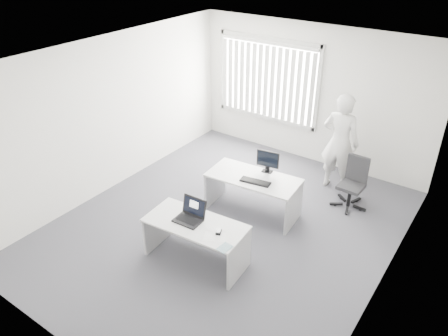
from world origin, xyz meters
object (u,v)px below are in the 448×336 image
Objects in this scene: desk_far at (253,187)px; person at (340,142)px; monitor at (268,161)px; office_chair at (351,191)px; desk_near at (196,233)px; laptop at (187,212)px.

person is (0.84, 1.61, 0.43)m from desk_far.
person is 1.52m from monitor.
monitor reaches higher than office_chair.
office_chair is (1.33, 2.71, -0.20)m from desk_near.
person is at bearing 70.16° from desk_near.
office_chair is 2.37× the size of monitor.
person is 4.78× the size of monitor.
desk_near is 3.02m from office_chair.
desk_far is (0.03, 1.53, 0.02)m from desk_near.
monitor is at bearing 81.67° from desk_near.
laptop reaches higher than desk_near.
person is at bearing 139.50° from office_chair.
monitor reaches higher than laptop.
laptop is at bearing -169.79° from desk_near.
office_chair is at bearing 26.99° from monitor.
desk_far is at bearing 84.57° from desk_near.
person is at bearing 51.34° from monitor.
laptop is at bearing -106.74° from monitor.
desk_far reaches higher than desk_near.
desk_near is at bearing -113.77° from office_chair.
desk_far is 0.50m from monitor.
desk_near is 0.95× the size of desk_far.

